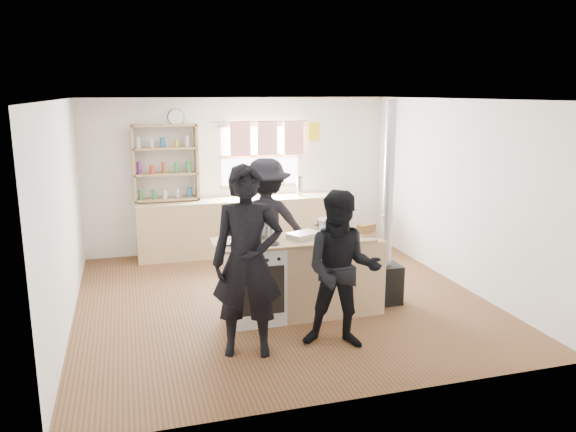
% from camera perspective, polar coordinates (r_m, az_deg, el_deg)
% --- Properties ---
extents(ground, '(5.00, 5.00, 0.01)m').
position_cam_1_polar(ground, '(7.26, -0.80, -8.42)').
color(ground, brown).
rests_on(ground, ground).
extents(back_counter, '(3.40, 0.55, 0.90)m').
position_cam_1_polar(back_counter, '(9.19, -4.49, -0.98)').
color(back_counter, tan).
rests_on(back_counter, ground).
extents(shelving_unit, '(1.00, 0.28, 1.20)m').
position_cam_1_polar(shelving_unit, '(8.96, -12.33, 5.33)').
color(shelving_unit, tan).
rests_on(shelving_unit, back_counter).
extents(thermos, '(0.10, 0.10, 0.30)m').
position_cam_1_polar(thermos, '(9.30, 1.17, 3.01)').
color(thermos, silver).
rests_on(thermos, back_counter).
extents(cooking_island, '(1.97, 0.64, 0.93)m').
position_cam_1_polar(cooking_island, '(6.64, 1.67, -6.12)').
color(cooking_island, white).
rests_on(cooking_island, ground).
extents(skillet_greens, '(0.39, 0.39, 0.05)m').
position_cam_1_polar(skillet_greens, '(6.21, -4.43, -2.74)').
color(skillet_greens, black).
rests_on(skillet_greens, cooking_island).
extents(roast_tray, '(0.42, 0.36, 0.07)m').
position_cam_1_polar(roast_tray, '(6.48, 1.60, -1.96)').
color(roast_tray, silver).
rests_on(roast_tray, cooking_island).
extents(stockpot_stove, '(0.25, 0.25, 0.20)m').
position_cam_1_polar(stockpot_stove, '(6.44, -2.12, -1.58)').
color(stockpot_stove, silver).
rests_on(stockpot_stove, cooking_island).
extents(stockpot_counter, '(0.27, 0.27, 0.20)m').
position_cam_1_polar(stockpot_counter, '(6.68, 4.12, -1.08)').
color(stockpot_counter, silver).
rests_on(stockpot_counter, cooking_island).
extents(bread_board, '(0.33, 0.29, 0.12)m').
position_cam_1_polar(bread_board, '(6.73, 7.93, -1.41)').
color(bread_board, tan).
rests_on(bread_board, cooking_island).
extents(flue_heater, '(0.35, 0.35, 2.50)m').
position_cam_1_polar(flue_heater, '(7.04, 9.95, -3.66)').
color(flue_heater, black).
rests_on(flue_heater, ground).
extents(person_near_left, '(0.79, 0.62, 1.92)m').
position_cam_1_polar(person_near_left, '(5.52, -4.14, -4.67)').
color(person_near_left, black).
rests_on(person_near_left, ground).
extents(person_near_right, '(0.97, 0.88, 1.64)m').
position_cam_1_polar(person_near_right, '(5.73, 5.51, -5.51)').
color(person_near_right, black).
rests_on(person_near_right, ground).
extents(person_far, '(1.26, 0.91, 1.75)m').
position_cam_1_polar(person_far, '(7.39, -2.23, -0.88)').
color(person_far, black).
rests_on(person_far, ground).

